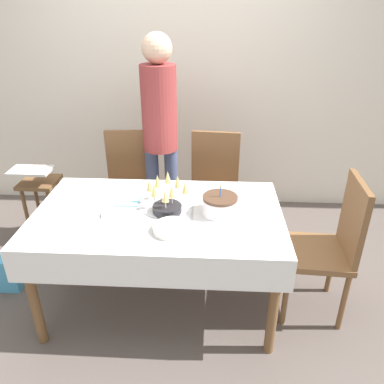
{
  "coord_description": "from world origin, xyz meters",
  "views": [
    {
      "loc": [
        0.32,
        -2.03,
        1.9
      ],
      "look_at": [
        0.21,
        0.05,
        0.85
      ],
      "focal_mm": 35.0,
      "sensor_mm": 36.0,
      "label": 1
    }
  ],
  "objects_px": {
    "dining_chair_far_right": "(213,186)",
    "champagne_tray": "(166,193)",
    "birthday_cake": "(220,205)",
    "dining_chair_right_end": "(330,243)",
    "high_chair": "(40,190)",
    "dining_chair_far_left": "(130,184)",
    "plate_stack_dessert": "(167,209)",
    "person_standing": "(160,124)",
    "plate_stack_main": "(172,228)",
    "gift_bag": "(5,272)"
  },
  "relations": [
    {
      "from": "champagne_tray",
      "to": "gift_bag",
      "type": "height_order",
      "value": "champagne_tray"
    },
    {
      "from": "dining_chair_right_end",
      "to": "plate_stack_main",
      "type": "relative_size",
      "value": 4.38
    },
    {
      "from": "high_chair",
      "to": "dining_chair_right_end",
      "type": "bearing_deg",
      "value": -18.6
    },
    {
      "from": "plate_stack_dessert",
      "to": "person_standing",
      "type": "height_order",
      "value": "person_standing"
    },
    {
      "from": "person_standing",
      "to": "high_chair",
      "type": "bearing_deg",
      "value": -174.01
    },
    {
      "from": "dining_chair_far_right",
      "to": "birthday_cake",
      "type": "height_order",
      "value": "dining_chair_far_right"
    },
    {
      "from": "dining_chair_far_left",
      "to": "dining_chair_right_end",
      "type": "distance_m",
      "value": 1.65
    },
    {
      "from": "dining_chair_far_right",
      "to": "champagne_tray",
      "type": "distance_m",
      "value": 0.81
    },
    {
      "from": "dining_chair_far_right",
      "to": "dining_chair_right_end",
      "type": "xyz_separation_m",
      "value": [
        0.75,
        -0.79,
        0.0
      ]
    },
    {
      "from": "dining_chair_far_right",
      "to": "person_standing",
      "type": "height_order",
      "value": "person_standing"
    },
    {
      "from": "champagne_tray",
      "to": "dining_chair_far_left",
      "type": "bearing_deg",
      "value": 119.45
    },
    {
      "from": "dining_chair_right_end",
      "to": "plate_stack_main",
      "type": "height_order",
      "value": "dining_chair_right_end"
    },
    {
      "from": "champagne_tray",
      "to": "plate_stack_main",
      "type": "bearing_deg",
      "value": -77.13
    },
    {
      "from": "dining_chair_far_left",
      "to": "plate_stack_main",
      "type": "xyz_separation_m",
      "value": [
        0.46,
        -1.01,
        0.21
      ]
    },
    {
      "from": "dining_chair_far_right",
      "to": "plate_stack_dessert",
      "type": "xyz_separation_m",
      "value": [
        -0.29,
        -0.79,
        0.22
      ]
    },
    {
      "from": "plate_stack_dessert",
      "to": "dining_chair_far_right",
      "type": "bearing_deg",
      "value": 69.81
    },
    {
      "from": "dining_chair_far_left",
      "to": "plate_stack_dessert",
      "type": "xyz_separation_m",
      "value": [
        0.41,
        -0.79,
        0.22
      ]
    },
    {
      "from": "dining_chair_far_right",
      "to": "plate_stack_main",
      "type": "height_order",
      "value": "dining_chair_far_right"
    },
    {
      "from": "birthday_cake",
      "to": "gift_bag",
      "type": "height_order",
      "value": "birthday_cake"
    },
    {
      "from": "birthday_cake",
      "to": "champagne_tray",
      "type": "bearing_deg",
      "value": 164.98
    },
    {
      "from": "birthday_cake",
      "to": "person_standing",
      "type": "xyz_separation_m",
      "value": [
        -0.48,
        0.85,
        0.26
      ]
    },
    {
      "from": "gift_bag",
      "to": "dining_chair_far_right",
      "type": "bearing_deg",
      "value": 24.79
    },
    {
      "from": "dining_chair_far_right",
      "to": "person_standing",
      "type": "relative_size",
      "value": 0.57
    },
    {
      "from": "birthday_cake",
      "to": "dining_chair_right_end",
      "type": "bearing_deg",
      "value": -0.38
    },
    {
      "from": "dining_chair_far_left",
      "to": "person_standing",
      "type": "relative_size",
      "value": 0.57
    },
    {
      "from": "dining_chair_far_right",
      "to": "champagne_tray",
      "type": "bearing_deg",
      "value": -114.03
    },
    {
      "from": "birthday_cake",
      "to": "gift_bag",
      "type": "xyz_separation_m",
      "value": [
        -1.56,
        0.08,
        -0.66
      ]
    },
    {
      "from": "dining_chair_right_end",
      "to": "high_chair",
      "type": "relative_size",
      "value": 1.38
    },
    {
      "from": "champagne_tray",
      "to": "plate_stack_main",
      "type": "xyz_separation_m",
      "value": [
        0.07,
        -0.31,
        -0.07
      ]
    },
    {
      "from": "high_chair",
      "to": "gift_bag",
      "type": "distance_m",
      "value": 0.75
    },
    {
      "from": "plate_stack_main",
      "to": "dining_chair_far_left",
      "type": "bearing_deg",
      "value": 114.72
    },
    {
      "from": "dining_chair_right_end",
      "to": "champagne_tray",
      "type": "relative_size",
      "value": 2.82
    },
    {
      "from": "gift_bag",
      "to": "plate_stack_main",
      "type": "bearing_deg",
      "value": -13.25
    },
    {
      "from": "plate_stack_dessert",
      "to": "person_standing",
      "type": "xyz_separation_m",
      "value": [
        -0.15,
        0.86,
        0.29
      ]
    },
    {
      "from": "champagne_tray",
      "to": "plate_stack_dessert",
      "type": "xyz_separation_m",
      "value": [
        0.02,
        -0.1,
        -0.06
      ]
    },
    {
      "from": "plate_stack_main",
      "to": "person_standing",
      "type": "height_order",
      "value": "person_standing"
    },
    {
      "from": "champagne_tray",
      "to": "gift_bag",
      "type": "bearing_deg",
      "value": -179.55
    },
    {
      "from": "gift_bag",
      "to": "dining_chair_right_end",
      "type": "bearing_deg",
      "value": -2.21
    },
    {
      "from": "person_standing",
      "to": "dining_chair_far_left",
      "type": "bearing_deg",
      "value": -165.79
    },
    {
      "from": "person_standing",
      "to": "dining_chair_far_right",
      "type": "bearing_deg",
      "value": -8.56
    },
    {
      "from": "birthday_cake",
      "to": "gift_bag",
      "type": "bearing_deg",
      "value": 176.95
    },
    {
      "from": "champagne_tray",
      "to": "person_standing",
      "type": "distance_m",
      "value": 0.81
    },
    {
      "from": "high_chair",
      "to": "birthday_cake",
      "type": "bearing_deg",
      "value": -26.16
    },
    {
      "from": "champagne_tray",
      "to": "person_standing",
      "type": "bearing_deg",
      "value": 99.75
    },
    {
      "from": "dining_chair_far_left",
      "to": "champagne_tray",
      "type": "xyz_separation_m",
      "value": [
        0.39,
        -0.69,
        0.28
      ]
    },
    {
      "from": "plate_stack_dessert",
      "to": "high_chair",
      "type": "height_order",
      "value": "plate_stack_dessert"
    },
    {
      "from": "plate_stack_dessert",
      "to": "birthday_cake",
      "type": "bearing_deg",
      "value": 1.29
    },
    {
      "from": "dining_chair_far_left",
      "to": "birthday_cake",
      "type": "distance_m",
      "value": 1.11
    },
    {
      "from": "birthday_cake",
      "to": "gift_bag",
      "type": "distance_m",
      "value": 1.7
    },
    {
      "from": "plate_stack_main",
      "to": "person_standing",
      "type": "bearing_deg",
      "value": 100.67
    }
  ]
}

